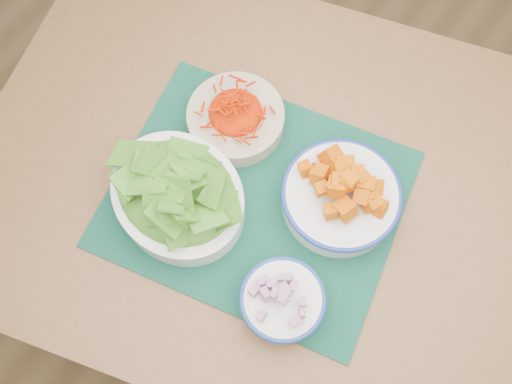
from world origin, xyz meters
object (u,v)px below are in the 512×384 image
lettuce_bowl (177,191)px  table (300,207)px  squash_bowl (342,194)px  onion_bowl (283,300)px  placemat (256,198)px  carrot_bowl (236,115)px

lettuce_bowl → table: bearing=55.2°
squash_bowl → onion_bowl: (0.02, -0.20, -0.01)m
placemat → lettuce_bowl: 0.15m
squash_bowl → onion_bowl: size_ratio=1.36×
squash_bowl → onion_bowl: bearing=-83.0°
placemat → onion_bowl: bearing=-53.8°
placemat → carrot_bowl: carrot_bowl is taller
squash_bowl → lettuce_bowl: bearing=-143.0°
table → lettuce_bowl: (-0.16, -0.15, 0.16)m
placemat → squash_bowl: 0.15m
table → lettuce_bowl: size_ratio=4.97×
table → lettuce_bowl: 0.27m
table → placemat: (-0.06, -0.07, 0.10)m
table → lettuce_bowl: bearing=-153.2°
placemat → onion_bowl: size_ratio=3.28×
lettuce_bowl → placemat: bearing=52.1°
carrot_bowl → lettuce_bowl: size_ratio=0.83×
placemat → squash_bowl: bearing=19.6°
placemat → lettuce_bowl: lettuce_bowl is taller
lettuce_bowl → onion_bowl: size_ratio=1.87×
table → squash_bowl: 0.16m
table → carrot_bowl: (-0.18, 0.03, 0.13)m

